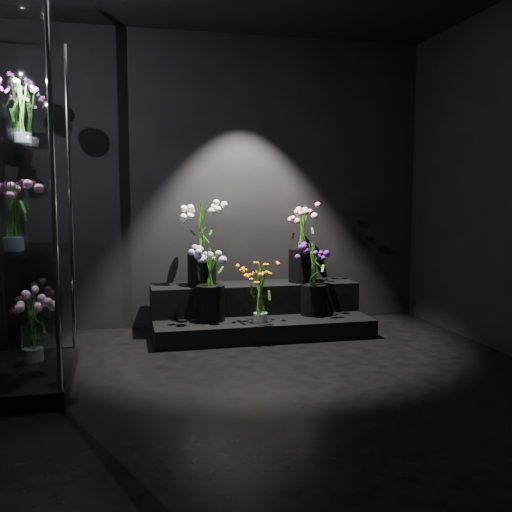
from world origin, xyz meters
name	(u,v)px	position (x,y,z in m)	size (l,w,h in m)	color
floor	(279,389)	(0.00, 0.00, 0.00)	(4.00, 4.00, 0.00)	black
wall_back	(225,182)	(0.00, 2.00, 1.40)	(4.00, 4.00, 0.00)	black
wall_front	(461,148)	(0.00, -2.00, 1.40)	(4.00, 4.00, 0.00)	black
display_riser	(257,312)	(0.23, 1.61, 0.18)	(1.95, 0.87, 0.43)	black
display_case	(14,209)	(-1.66, 0.45, 1.18)	(0.64, 1.07, 2.36)	black
bouquet_orange_bells	(260,292)	(0.18, 1.27, 0.43)	(0.31, 0.31, 0.51)	white
bouquet_lilac	(210,278)	(-0.24, 1.41, 0.54)	(0.45, 0.45, 0.65)	black
bouquet_purple	(313,276)	(0.72, 1.44, 0.53)	(0.40, 0.40, 0.66)	black
bouquet_cream_roses	(201,238)	(-0.27, 1.71, 0.87)	(0.39, 0.39, 0.77)	black
bouquet_pink_roses	(303,241)	(0.70, 1.71, 0.84)	(0.43, 0.43, 0.73)	black
bouquet_case_pink	(12,213)	(-1.64, 0.29, 1.16)	(0.35, 0.35, 0.45)	white
bouquet_case_magenta	(21,111)	(-1.62, 0.64, 1.83)	(0.26, 0.26, 0.42)	white
bouquet_case_base_pink	(32,325)	(-1.61, 0.64, 0.37)	(0.38, 0.38, 0.49)	white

